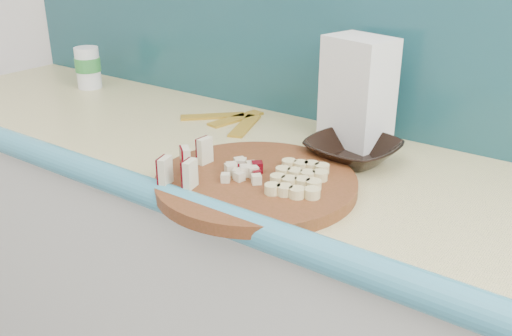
{
  "coord_description": "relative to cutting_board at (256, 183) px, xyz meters",
  "views": [
    {
      "loc": [
        0.85,
        0.51,
        1.4
      ],
      "look_at": [
        0.25,
        1.34,
        0.95
      ],
      "focal_mm": 40.0,
      "sensor_mm": 36.0,
      "label": 1
    }
  ],
  "objects": [
    {
      "name": "kitchen_counter",
      "position": [
        -0.15,
        0.16,
        -0.47
      ],
      "size": [
        2.2,
        0.63,
        0.91
      ],
      "color": "silver",
      "rests_on": "ground"
    },
    {
      "name": "backsplash",
      "position": [
        -0.15,
        0.45,
        0.24
      ],
      "size": [
        2.2,
        0.02,
        0.5
      ],
      "primitive_type": "cube",
      "color": "teal",
      "rests_on": "kitchen_counter"
    },
    {
      "name": "cutting_board",
      "position": [
        0.0,
        0.0,
        0.0
      ],
      "size": [
        0.51,
        0.51,
        0.02
      ],
      "primitive_type": "cylinder",
      "rotation": [
        0.0,
        0.0,
        0.34
      ],
      "color": "#4C2B10",
      "rests_on": "kitchen_counter"
    },
    {
      "name": "apple_wedges",
      "position": [
        -0.11,
        -0.08,
        0.04
      ],
      "size": [
        0.08,
        0.16,
        0.05
      ],
      "color": "beige",
      "rests_on": "cutting_board"
    },
    {
      "name": "apple_chunks",
      "position": [
        -0.02,
        -0.01,
        0.02
      ],
      "size": [
        0.06,
        0.06,
        0.02
      ],
      "color": "beige",
      "rests_on": "cutting_board"
    },
    {
      "name": "banana_slices",
      "position": [
        0.08,
        0.03,
        0.02
      ],
      "size": [
        0.14,
        0.17,
        0.02
      ],
      "color": "#D9C885",
      "rests_on": "cutting_board"
    },
    {
      "name": "brown_bowl",
      "position": [
        0.09,
        0.24,
        0.01
      ],
      "size": [
        0.22,
        0.22,
        0.05
      ],
      "primitive_type": "imported",
      "rotation": [
        0.0,
        0.0,
        -0.11
      ],
      "color": "black",
      "rests_on": "kitchen_counter"
    },
    {
      "name": "flour_bag",
      "position": [
        0.04,
        0.34,
        0.11
      ],
      "size": [
        0.17,
        0.14,
        0.25
      ],
      "primitive_type": "cube",
      "rotation": [
        0.0,
        0.0,
        -0.25
      ],
      "color": "silver",
      "rests_on": "kitchen_counter"
    },
    {
      "name": "canister",
      "position": [
        -0.87,
        0.3,
        0.06
      ],
      "size": [
        0.08,
        0.08,
        0.13
      ],
      "rotation": [
        0.0,
        0.0,
        0.39
      ],
      "color": "white",
      "rests_on": "kitchen_counter"
    },
    {
      "name": "banana_peel",
      "position": [
        -0.3,
        0.3,
        -0.01
      ],
      "size": [
        0.24,
        0.21,
        0.01
      ],
      "rotation": [
        0.0,
        0.0,
        -0.36
      ],
      "color": "gold",
      "rests_on": "kitchen_counter"
    }
  ]
}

